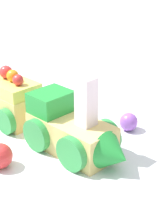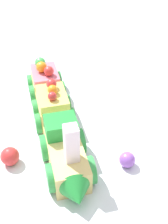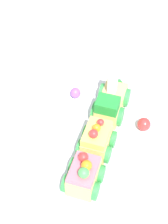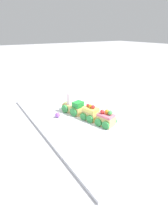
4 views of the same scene
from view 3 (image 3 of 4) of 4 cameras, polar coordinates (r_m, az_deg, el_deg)
ground_plane at (r=0.79m, az=0.51°, el=-3.52°), size 10.00×10.00×0.00m
display_board at (r=0.78m, az=0.51°, el=-3.24°), size 0.78×0.38×0.01m
cake_train_locomotive at (r=0.81m, az=4.29°, el=1.88°), size 0.14×0.09×0.10m
cake_car_lemon at (r=0.73m, az=1.95°, el=-4.32°), size 0.09×0.08×0.07m
cake_car_strawberry at (r=0.68m, az=-0.02°, el=-9.65°), size 0.09×0.08×0.07m
gumball_purple at (r=0.84m, az=-1.32°, el=2.94°), size 0.02×0.02×0.02m
gumball_red at (r=0.78m, az=9.12°, el=-1.85°), size 0.03×0.03×0.03m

